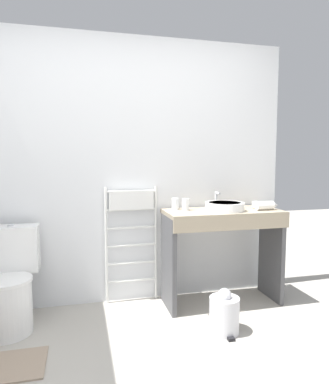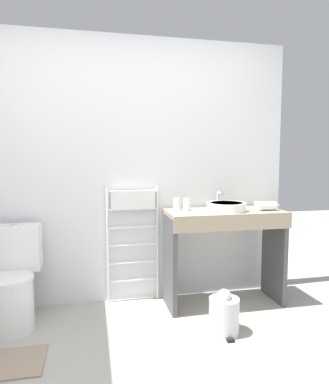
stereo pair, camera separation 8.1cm
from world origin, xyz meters
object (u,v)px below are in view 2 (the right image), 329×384
(cup_near_wall, at_px, (177,204))
(towel_radiator, at_px, (133,220))
(hair_dryer, at_px, (268,206))
(sink_basin, at_px, (226,207))
(toilet, at_px, (11,283))
(cup_near_edge, at_px, (187,204))
(trash_bin, at_px, (224,314))

(cup_near_wall, bearing_deg, towel_radiator, 168.39)
(towel_radiator, height_order, hair_dryer, towel_radiator)
(hair_dryer, bearing_deg, sink_basin, 174.14)
(toilet, bearing_deg, sink_basin, 0.70)
(cup_near_edge, relative_size, hair_dryer, 0.49)
(cup_near_edge, xyz_separation_m, hair_dryer, (0.70, -0.14, -0.01))
(towel_radiator, bearing_deg, sink_basin, -17.53)
(sink_basin, xyz_separation_m, trash_bin, (-0.20, -0.48, -0.74))
(cup_near_wall, bearing_deg, cup_near_edge, -43.34)
(cup_near_edge, bearing_deg, cup_near_wall, 136.66)
(cup_near_wall, height_order, cup_near_edge, cup_near_edge)
(toilet, xyz_separation_m, trash_bin, (1.57, -0.45, -0.20))
(towel_radiator, bearing_deg, cup_near_wall, -11.61)
(towel_radiator, bearing_deg, toilet, -164.63)
(cup_near_edge, distance_m, hair_dryer, 0.71)
(toilet, distance_m, towel_radiator, 1.09)
(sink_basin, bearing_deg, cup_near_wall, 157.16)
(toilet, bearing_deg, trash_bin, -16.17)
(towel_radiator, relative_size, trash_bin, 3.10)
(towel_radiator, height_order, sink_basin, towel_radiator)
(towel_radiator, distance_m, hair_dryer, 1.20)
(toilet, xyz_separation_m, towel_radiator, (0.98, 0.27, 0.41))
(trash_bin, bearing_deg, cup_near_wall, 107.48)
(toilet, height_order, sink_basin, sink_basin)
(cup_near_wall, height_order, trash_bin, cup_near_wall)
(towel_radiator, bearing_deg, trash_bin, -50.98)
(cup_near_wall, relative_size, trash_bin, 0.30)
(towel_radiator, xyz_separation_m, trash_bin, (0.59, -0.72, -0.60))
(toilet, bearing_deg, hair_dryer, -0.45)
(cup_near_wall, bearing_deg, trash_bin, -72.52)
(toilet, bearing_deg, cup_near_wall, 7.96)
(cup_near_wall, relative_size, hair_dryer, 0.49)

